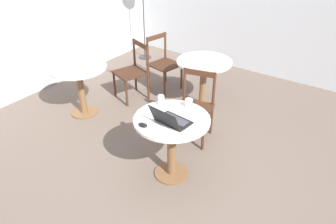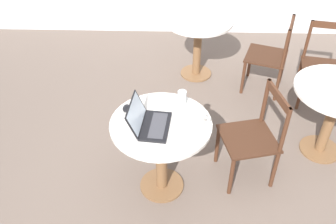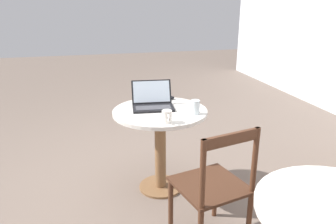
# 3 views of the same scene
# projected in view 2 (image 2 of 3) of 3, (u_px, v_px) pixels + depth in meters

# --- Properties ---
(ground_plane) EXTENTS (16.00, 16.00, 0.00)m
(ground_plane) POSITION_uv_depth(u_px,v_px,m) (161.00, 208.00, 3.15)
(ground_plane) COLOR #66564C
(cafe_table_near) EXTENTS (0.79, 0.79, 0.74)m
(cafe_table_near) POSITION_uv_depth(u_px,v_px,m) (161.00, 139.00, 2.98)
(cafe_table_near) COLOR brown
(cafe_table_near) RESTS_ON ground_plane
(cafe_table_mid) EXTENTS (0.79, 0.79, 0.74)m
(cafe_table_mid) POSITION_uv_depth(u_px,v_px,m) (336.00, 105.00, 3.32)
(cafe_table_mid) COLOR brown
(cafe_table_mid) RESTS_ON ground_plane
(cafe_table_far) EXTENTS (0.79, 0.79, 0.74)m
(cafe_table_far) POSITION_uv_depth(u_px,v_px,m) (198.00, 33.00, 4.37)
(cafe_table_far) COLOR brown
(cafe_table_far) RESTS_ON ground_plane
(chair_near_right) EXTENTS (0.53, 0.53, 0.88)m
(chair_near_right) POSITION_uv_depth(u_px,v_px,m) (253.00, 137.00, 3.18)
(chair_near_right) COLOR #472819
(chair_near_right) RESTS_ON ground_plane
(chair_mid_back) EXTENTS (0.51, 0.51, 0.88)m
(chair_mid_back) POSITION_uv_depth(u_px,v_px,m) (323.00, 66.00, 4.06)
(chair_mid_back) COLOR #472819
(chair_mid_back) RESTS_ON ground_plane
(chair_far_right) EXTENTS (0.56, 0.56, 0.88)m
(chair_far_right) POSITION_uv_depth(u_px,v_px,m) (270.00, 56.00, 4.22)
(chair_far_right) COLOR #472819
(chair_far_right) RESTS_ON ground_plane
(laptop) EXTENTS (0.32, 0.37, 0.21)m
(laptop) POSITION_uv_depth(u_px,v_px,m) (149.00, 122.00, 2.81)
(laptop) COLOR black
(laptop) RESTS_ON cafe_table_near
(mouse) EXTENTS (0.06, 0.10, 0.03)m
(mouse) POSITION_uv_depth(u_px,v_px,m) (126.00, 108.00, 2.98)
(mouse) COLOR black
(mouse) RESTS_ON cafe_table_near
(mug) EXTENTS (0.12, 0.08, 0.09)m
(mug) POSITION_uv_depth(u_px,v_px,m) (201.00, 120.00, 2.82)
(mug) COLOR silver
(mug) RESTS_ON cafe_table_near
(drinking_glass) EXTENTS (0.07, 0.07, 0.11)m
(drinking_glass) POSITION_uv_depth(u_px,v_px,m) (182.00, 97.00, 3.02)
(drinking_glass) COLOR silver
(drinking_glass) RESTS_ON cafe_table_near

